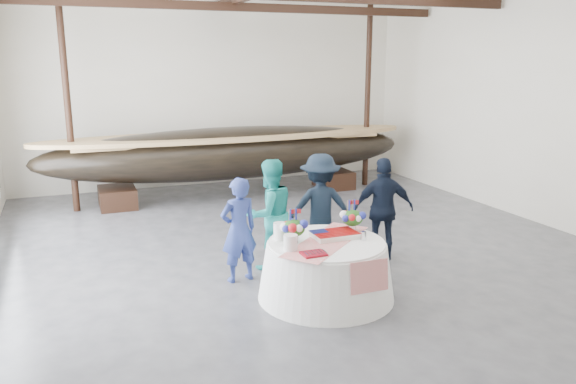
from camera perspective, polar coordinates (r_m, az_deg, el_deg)
name	(u,v)px	position (r m, az deg, el deg)	size (l,w,h in m)	color
floor	(308,254)	(9.41, 2.01, -6.32)	(10.00, 12.00, 0.01)	#3D3D42
wall_back	(214,96)	(14.58, -7.53, 9.67)	(10.00, 0.02, 4.50)	silver
wall_right	(550,109)	(11.83, 25.11, 7.68)	(0.02, 12.00, 4.50)	silver
pavilion_structure	(291,6)	(9.59, 0.31, 18.35)	(9.80, 11.76, 4.50)	black
longboat_display	(232,153)	(13.10, -5.68, 4.00)	(8.75, 1.75, 1.64)	black
banquet_table	(326,269)	(7.68, 3.89, -7.85)	(1.85, 1.85, 0.79)	white
tabletop_items	(321,228)	(7.62, 3.38, -3.67)	(1.66, 1.53, 0.40)	red
guest_woman_blue	(239,230)	(8.13, -5.02, -3.85)	(0.56, 0.37, 1.55)	navy
guest_woman_teal	(270,214)	(8.60, -1.87, -2.27)	(0.83, 0.65, 1.71)	teal
guest_man_left	(320,207)	(8.97, 3.27, -1.56)	(1.11, 0.64, 1.73)	black
guest_man_right	(383,209)	(9.09, 9.67, -1.73)	(0.98, 0.41, 1.66)	black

